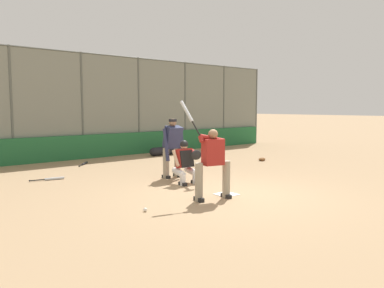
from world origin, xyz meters
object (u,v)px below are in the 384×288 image
(spare_bat_by_padding, at_px, (84,164))
(catcher_behind_plate, at_px, (186,161))
(batter_at_plate, at_px, (212,161))
(baseball_loose, at_px, (145,210))
(spare_bat_near_backstop, at_px, (52,179))
(umpire_home, at_px, (173,146))
(fielding_glove_on_dirt, at_px, (262,159))
(equipment_bag_dugout_side, at_px, (163,151))

(spare_bat_by_padding, bearing_deg, catcher_behind_plate, -130.42)
(batter_at_plate, distance_m, baseball_loose, 1.75)
(catcher_behind_plate, height_order, spare_bat_by_padding, catcher_behind_plate)
(catcher_behind_plate, relative_size, spare_bat_near_backstop, 1.26)
(spare_bat_near_backstop, height_order, baseball_loose, baseball_loose)
(catcher_behind_plate, xyz_separation_m, umpire_home, (-0.23, -0.86, 0.29))
(batter_at_plate, distance_m, catcher_behind_plate, 1.72)
(spare_bat_near_backstop, distance_m, baseball_loose, 4.12)
(umpire_home, xyz_separation_m, spare_bat_by_padding, (0.90, -3.76, -0.82))
(batter_at_plate, height_order, spare_bat_near_backstop, batter_at_plate)
(catcher_behind_plate, distance_m, spare_bat_by_padding, 4.70)
(spare_bat_near_backstop, bearing_deg, spare_bat_by_padding, 59.10)
(umpire_home, height_order, fielding_glove_on_dirt, umpire_home)
(spare_bat_near_backstop, xyz_separation_m, fielding_glove_on_dirt, (-7.06, 1.19, 0.02))
(batter_at_plate, relative_size, spare_bat_near_backstop, 2.37)
(catcher_behind_plate, bearing_deg, baseball_loose, 39.65)
(batter_at_plate, relative_size, fielding_glove_on_dirt, 6.71)
(equipment_bag_dugout_side, bearing_deg, baseball_loose, 52.50)
(batter_at_plate, xyz_separation_m, umpire_home, (-0.81, -2.47, 0.06))
(umpire_home, distance_m, fielding_glove_on_dirt, 4.50)
(catcher_behind_plate, relative_size, equipment_bag_dugout_side, 0.85)
(fielding_glove_on_dirt, distance_m, baseball_loose, 7.38)
(batter_at_plate, distance_m, equipment_bag_dugout_side, 7.43)
(umpire_home, height_order, spare_bat_by_padding, umpire_home)
(baseball_loose, height_order, equipment_bag_dugout_side, equipment_bag_dugout_side)
(fielding_glove_on_dirt, bearing_deg, spare_bat_by_padding, -31.14)
(batter_at_plate, bearing_deg, umpire_home, -95.63)
(catcher_behind_plate, bearing_deg, fielding_glove_on_dirt, -158.20)
(fielding_glove_on_dirt, bearing_deg, spare_bat_near_backstop, -9.54)
(baseball_loose, bearing_deg, catcher_behind_plate, -145.09)
(equipment_bag_dugout_side, bearing_deg, spare_bat_by_padding, 5.78)
(catcher_behind_plate, relative_size, spare_bat_by_padding, 1.64)
(batter_at_plate, relative_size, baseball_loose, 27.68)
(umpire_home, bearing_deg, fielding_glove_on_dirt, -170.98)
(catcher_behind_plate, height_order, equipment_bag_dugout_side, catcher_behind_plate)
(baseball_loose, bearing_deg, batter_at_plate, 176.30)
(spare_bat_near_backstop, bearing_deg, batter_at_plate, -55.82)
(fielding_glove_on_dirt, bearing_deg, equipment_bag_dugout_side, -63.01)
(spare_bat_by_padding, xyz_separation_m, baseball_loose, (1.48, 6.12, 0.00))
(batter_at_plate, xyz_separation_m, catcher_behind_plate, (-0.58, -1.61, -0.23))
(umpire_home, bearing_deg, baseball_loose, 46.55)
(spare_bat_near_backstop, height_order, equipment_bag_dugout_side, equipment_bag_dugout_side)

